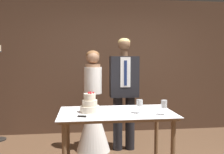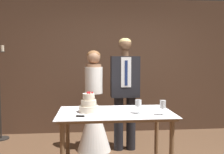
# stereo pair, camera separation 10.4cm
# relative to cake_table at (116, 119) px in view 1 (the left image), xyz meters

# --- Properties ---
(wall_back) EXTENTS (5.44, 0.12, 2.65)m
(wall_back) POSITION_rel_cake_table_xyz_m (0.24, 1.95, 0.60)
(wall_back) COLOR #513828
(wall_back) RESTS_ON ground_plane
(cake_table) EXTENTS (1.43, 0.83, 0.82)m
(cake_table) POSITION_rel_cake_table_xyz_m (0.00, 0.00, 0.00)
(cake_table) COLOR brown
(cake_table) RESTS_ON ground_plane
(tiered_cake) EXTENTS (0.24, 0.24, 0.26)m
(tiered_cake) POSITION_rel_cake_table_xyz_m (-0.33, 0.02, 0.19)
(tiered_cake) COLOR beige
(tiered_cake) RESTS_ON cake_table
(cake_knife) EXTENTS (0.42, 0.12, 0.02)m
(cake_knife) POSITION_rel_cake_table_xyz_m (-0.35, -0.25, 0.10)
(cake_knife) COLOR silver
(cake_knife) RESTS_ON cake_table
(wine_glass_near) EXTENTS (0.07, 0.07, 0.18)m
(wine_glass_near) POSITION_rel_cake_table_xyz_m (0.54, -0.23, 0.22)
(wine_glass_near) COLOR silver
(wine_glass_near) RESTS_ON cake_table
(wine_glass_middle) EXTENTS (0.08, 0.08, 0.17)m
(wine_glass_middle) POSITION_rel_cake_table_xyz_m (0.27, -0.12, 0.21)
(wine_glass_middle) COLOR silver
(wine_glass_middle) RESTS_ON cake_table
(bride) EXTENTS (0.54, 0.54, 1.61)m
(bride) POSITION_rel_cake_table_xyz_m (-0.25, 0.88, -0.13)
(bride) COLOR white
(bride) RESTS_ON ground_plane
(groom) EXTENTS (0.45, 0.25, 1.81)m
(groom) POSITION_rel_cake_table_xyz_m (0.25, 0.88, 0.29)
(groom) COLOR black
(groom) RESTS_ON ground_plane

